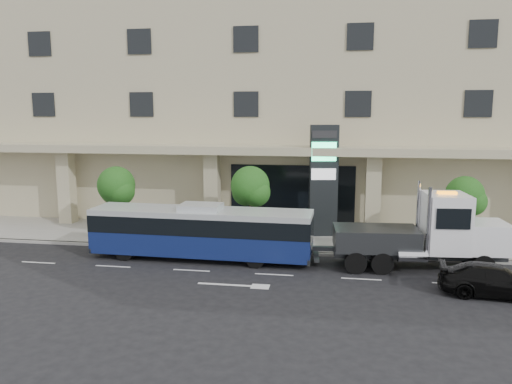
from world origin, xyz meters
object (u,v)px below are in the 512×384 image
Objects in this scene: black_sedan at (496,281)px; signage_pylon at (324,180)px; city_bus at (201,231)px; tow_truck at (427,234)px.

black_sedan is 11.65m from signage_pylon.
signage_pylon reaches higher than city_bus.
signage_pylon is at bearing 46.59° from black_sedan.
city_bus reaches higher than black_sedan.
black_sedan is at bearing -59.88° from tow_truck.
black_sedan is at bearing -59.76° from signage_pylon.
signage_pylon is (-5.10, 5.34, 1.79)m from tow_truck.
black_sedan is 0.68× the size of signage_pylon.
tow_truck is at bearing -56.47° from signage_pylon.
city_bus is 13.79m from black_sedan.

